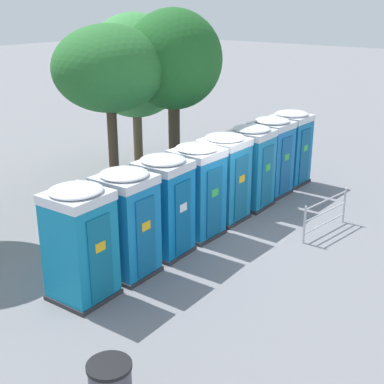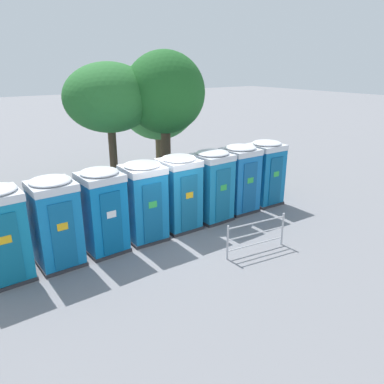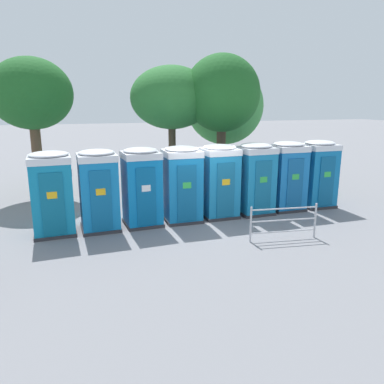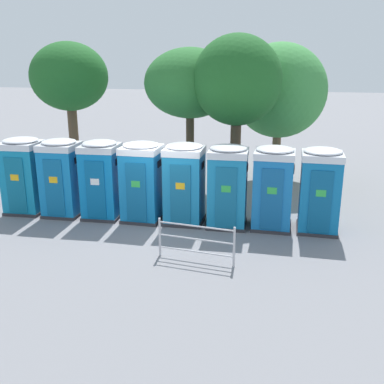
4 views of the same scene
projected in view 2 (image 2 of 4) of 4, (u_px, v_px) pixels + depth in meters
The scene contains 13 objects.
ground_plane at pixel (167, 235), 12.28m from camera, with size 120.00×120.00×0.00m, color slate.
portapotty_0 at pixel (0, 234), 9.42m from camera, with size 1.28×1.26×2.54m.
portapotty_1 at pixel (56, 222), 10.14m from camera, with size 1.22×1.24×2.54m.
portapotty_2 at pixel (102, 210), 10.92m from camera, with size 1.24×1.27×2.54m.
portapotty_3 at pixel (144, 201), 11.66m from camera, with size 1.21×1.21×2.54m.
portapotty_4 at pixel (179, 192), 12.44m from camera, with size 1.21×1.22×2.54m.
portapotty_5 at pixel (212, 185), 13.16m from camera, with size 1.25×1.25×2.54m.
portapotty_6 at pixel (240, 178), 13.96m from camera, with size 1.21×1.22×2.54m.
portapotty_7 at pixel (265, 172), 14.72m from camera, with size 1.19×1.21×2.54m.
street_tree_0 at pixel (158, 99), 17.66m from camera, with size 3.83×3.83×5.65m.
street_tree_2 at pixel (165, 93), 14.39m from camera, with size 3.11×3.11×5.85m.
street_tree_3 at pixel (109, 98), 14.16m from camera, with size 3.45×3.45×5.42m.
event_barrier at pixel (256, 234), 11.04m from camera, with size 2.05×0.30×1.05m.
Camera 2 is at (-5.63, -9.64, 5.37)m, focal length 35.00 mm.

